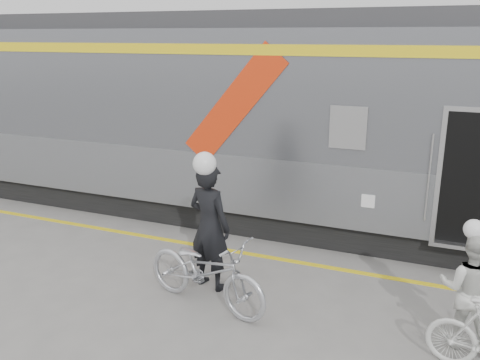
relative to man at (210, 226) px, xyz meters
The scene contains 8 objects.
ground 1.55m from the man, 44.10° to the right, with size 90.00×90.00×0.00m, color slate.
train 3.80m from the man, 66.99° to the left, with size 24.00×3.17×4.10m.
safety_strip 1.84m from the man, 56.19° to the left, with size 24.00×0.12×0.01m, color yellow.
man is the anchor object (origin of this frame).
bicycle_left 0.73m from the man, 70.02° to the right, with size 0.71×2.03×1.07m, color #B7B9BF.
woman 3.56m from the man, ahead, with size 0.73×0.57×1.49m, color silver.
helmet_man 1.14m from the man, ahead, with size 0.34×0.34×0.34m, color white.
helmet_woman 3.61m from the man, ahead, with size 0.24×0.24×0.24m, color white.
Camera 1 is at (2.22, -5.46, 3.69)m, focal length 38.00 mm.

